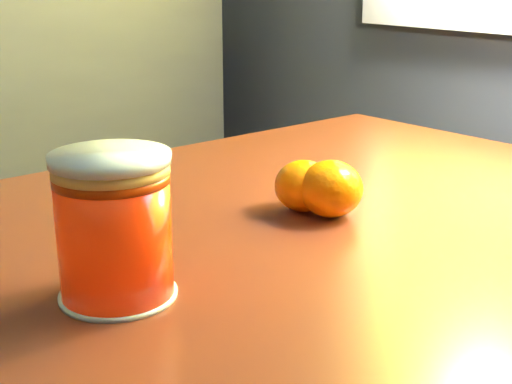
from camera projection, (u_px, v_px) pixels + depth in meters
table at (278, 319)px, 0.69m from camera, size 1.00×0.73×0.72m
juice_glass at (114, 228)px, 0.52m from camera, size 0.09×0.09×0.11m
orange_front at (331, 189)px, 0.70m from camera, size 0.08×0.08×0.06m
orange_back at (304, 186)px, 0.71m from camera, size 0.07×0.07×0.05m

